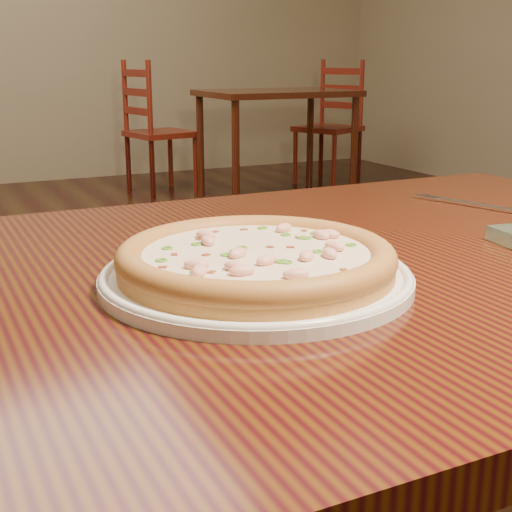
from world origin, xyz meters
name	(u,v)px	position (x,y,z in m)	size (l,w,h in m)	color
ground	(184,484)	(0.00, 0.00, 0.00)	(9.00, 9.00, 0.00)	black
hero_table	(328,338)	(-0.07, -0.73, 0.65)	(1.20, 0.80, 0.75)	black
plate	(256,276)	(-0.19, -0.78, 0.76)	(0.32, 0.32, 0.02)	white
pizza	(256,259)	(-0.19, -0.78, 0.78)	(0.28, 0.28, 0.03)	#C88A3D
fork	(466,203)	(0.28, -0.56, 0.75)	(0.07, 0.17, 0.00)	silver
bg_table_right	(277,104)	(1.84, 3.02, 0.65)	(1.00, 0.70, 0.75)	black
chair_c	(154,133)	(1.14, 3.59, 0.44)	(0.49, 0.49, 0.95)	#5E1104
chair_d	(332,127)	(2.53, 3.41, 0.44)	(0.56, 0.56, 0.95)	#5E1104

